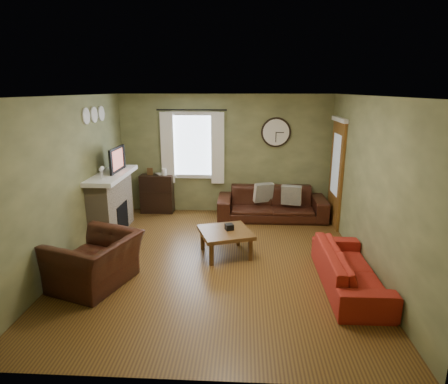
{
  "coord_description": "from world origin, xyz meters",
  "views": [
    {
      "loc": [
        0.42,
        -5.55,
        2.69
      ],
      "look_at": [
        0.1,
        0.4,
        1.05
      ],
      "focal_mm": 30.0,
      "sensor_mm": 36.0,
      "label": 1
    }
  ],
  "objects_px": {
    "sofa_red": "(350,269)",
    "coffee_table": "(225,243)",
    "bookshelf": "(157,194)",
    "armchair": "(96,261)",
    "sofa_brown": "(272,203)"
  },
  "relations": [
    {
      "from": "sofa_red",
      "to": "coffee_table",
      "type": "bearing_deg",
      "value": 61.52
    },
    {
      "from": "bookshelf",
      "to": "sofa_red",
      "type": "distance_m",
      "value": 4.66
    },
    {
      "from": "sofa_red",
      "to": "coffee_table",
      "type": "distance_m",
      "value": 2.03
    },
    {
      "from": "sofa_red",
      "to": "armchair",
      "type": "xyz_separation_m",
      "value": [
        -3.56,
        -0.13,
        0.09
      ]
    },
    {
      "from": "sofa_red",
      "to": "armchair",
      "type": "height_order",
      "value": "armchair"
    },
    {
      "from": "bookshelf",
      "to": "sofa_red",
      "type": "xyz_separation_m",
      "value": [
        3.43,
        -3.15,
        -0.16
      ]
    },
    {
      "from": "sofa_red",
      "to": "armchair",
      "type": "bearing_deg",
      "value": 92.16
    },
    {
      "from": "coffee_table",
      "to": "sofa_red",
      "type": "bearing_deg",
      "value": -28.48
    },
    {
      "from": "armchair",
      "to": "coffee_table",
      "type": "xyz_separation_m",
      "value": [
        1.77,
        1.1,
        -0.15
      ]
    },
    {
      "from": "bookshelf",
      "to": "sofa_brown",
      "type": "relative_size",
      "value": 0.38
    },
    {
      "from": "sofa_brown",
      "to": "sofa_red",
      "type": "bearing_deg",
      "value": -72.69
    },
    {
      "from": "sofa_brown",
      "to": "armchair",
      "type": "distance_m",
      "value": 4.01
    },
    {
      "from": "bookshelf",
      "to": "coffee_table",
      "type": "distance_m",
      "value": 2.74
    },
    {
      "from": "sofa_red",
      "to": "armchair",
      "type": "distance_m",
      "value": 3.56
    },
    {
      "from": "bookshelf",
      "to": "sofa_red",
      "type": "height_order",
      "value": "bookshelf"
    }
  ]
}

